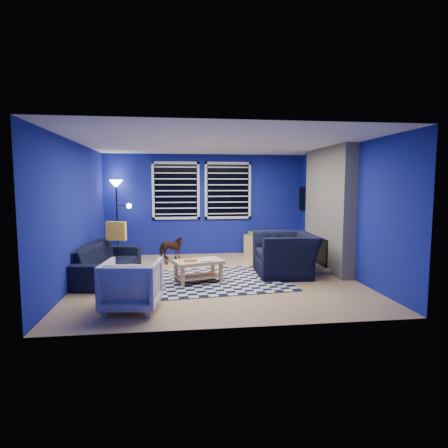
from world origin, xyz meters
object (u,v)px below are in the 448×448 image
at_px(floor_lamp, 117,194).
at_px(rocking_horse, 171,248).
at_px(armchair_bent, 131,285).
at_px(cabinet, 255,244).
at_px(tv, 307,199).
at_px(sofa, 105,261).
at_px(armchair_big, 285,254).
at_px(coffee_table, 198,266).

bearing_deg(floor_lamp, rocking_horse, -28.18).
xyz_separation_m(armchair_bent, cabinet, (2.59, 3.91, -0.10)).
bearing_deg(tv, armchair_bent, -136.28).
bearing_deg(tv, sofa, -159.39).
bearing_deg(floor_lamp, armchair_big, -32.09).
distance_m(sofa, rocking_horse, 1.77).
xyz_separation_m(rocking_horse, cabinet, (2.09, 0.67, -0.07)).
height_order(coffee_table, floor_lamp, floor_lamp).
relative_size(armchair_big, armchair_bent, 1.60).
relative_size(rocking_horse, coffee_table, 0.64).
xyz_separation_m(tv, coffee_table, (-2.81, -2.31, -1.10)).
relative_size(sofa, armchair_big, 1.74).
bearing_deg(cabinet, tv, -0.66).
distance_m(armchair_big, cabinet, 2.19).
xyz_separation_m(rocking_horse, floor_lamp, (-1.25, 0.67, 1.20)).
distance_m(armchair_big, armchair_bent, 3.22).
relative_size(rocking_horse, cabinet, 0.95).
bearing_deg(armchair_bent, floor_lamp, -71.75).
bearing_deg(cabinet, rocking_horse, -151.32).
height_order(sofa, armchair_bent, armchair_bent).
distance_m(sofa, armchair_bent, 2.08).
distance_m(tv, armchair_big, 2.44).
bearing_deg(floor_lamp, tv, -3.08).
relative_size(tv, floor_lamp, 0.54).
height_order(sofa, floor_lamp, floor_lamp).
distance_m(sofa, armchair_big, 3.45).
bearing_deg(armchair_bent, sofa, -62.29).
bearing_deg(sofa, armchair_bent, -150.62).
distance_m(armchair_bent, cabinet, 4.69).
xyz_separation_m(tv, armchair_big, (-1.10, -1.93, -1.00)).
bearing_deg(tv, rocking_horse, -172.73).
height_order(armchair_big, rocking_horse, armchair_big).
distance_m(cabinet, floor_lamp, 3.58).
relative_size(armchair_bent, coffee_table, 0.81).
distance_m(rocking_horse, cabinet, 2.20).
bearing_deg(cabinet, armchair_big, -75.82).
xyz_separation_m(armchair_big, cabinet, (-0.13, 2.18, -0.15)).
bearing_deg(floor_lamp, coffee_table, -55.48).
distance_m(sofa, coffee_table, 1.84).
bearing_deg(coffee_table, rocking_horse, 105.08).
bearing_deg(coffee_table, armchair_bent, -126.95).
relative_size(coffee_table, floor_lamp, 0.52).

